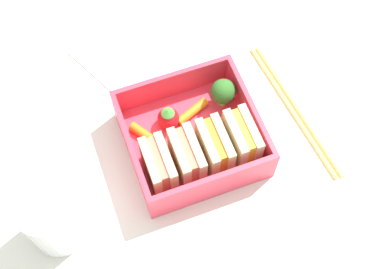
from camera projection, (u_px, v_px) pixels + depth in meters
The scene contains 14 objects.
ground_plane at pixel (192, 148), 66.15cm from camera, with size 120.00×120.00×2.00cm, color silver.
bento_tray at pixel (192, 142), 64.72cm from camera, with size 15.29×14.56×1.20cm, color #E6394F.
bento_rim at pixel (192, 132), 62.25cm from camera, with size 15.29×14.56×4.34cm.
sandwich_left at pixel (242, 138), 61.50cm from camera, with size 2.79×5.74×5.06cm.
sandwich_center_left at pixel (215, 147), 60.98cm from camera, with size 2.79×5.74×5.06cm.
sandwich_center at pixel (187, 156), 60.45cm from camera, with size 2.79×5.74×5.06cm.
sandwich_center_right at pixel (159, 166), 59.93cm from camera, with size 2.79×5.74×5.06cm.
broccoli_floret at pixel (223, 92), 64.20cm from camera, with size 3.08×3.08×4.24cm.
carrot_stick_left at pixel (192, 111), 65.33cm from camera, with size 1.08×1.08×4.49cm, color orange.
strawberry_far_left at pixel (168, 118), 63.88cm from camera, with size 2.66×2.66×3.26cm.
carrot_stick_far_left at pixel (143, 134), 63.93cm from camera, with size 1.14×1.14×3.60cm, color orange.
chopstick_pair at pixel (293, 106), 67.27cm from camera, with size 3.52×20.70×0.70cm.
drinking_glass at pixel (53, 219), 56.70cm from camera, with size 6.15×6.15×8.30cm, color white.
folded_napkin at pixel (139, 42), 71.90cm from camera, with size 15.65×11.01×0.40cm, color silver.
Camera 1 is at (9.80, 26.43, 58.87)cm, focal length 50.00 mm.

